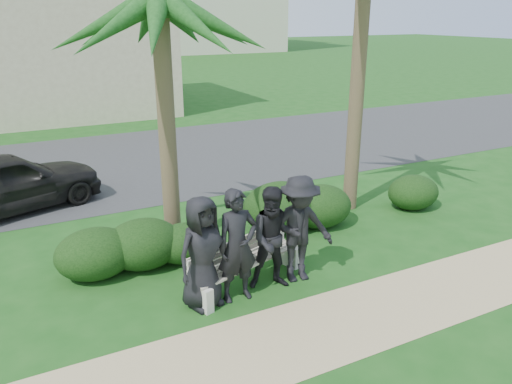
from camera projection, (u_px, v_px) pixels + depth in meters
ground at (284, 269)px, 8.85m from camera, size 160.00×160.00×0.00m
footpath at (345, 321)px, 7.34m from camera, size 30.00×1.60×0.01m
asphalt_street at (156, 159)px, 15.57m from camera, size 160.00×8.00×0.01m
stucco_bldg_right at (65, 28)px, 22.30m from camera, size 8.40×8.40×7.30m
park_bench at (246, 265)px, 8.27m from camera, size 2.30×1.13×0.75m
man_a at (203, 253)px, 7.48m from camera, size 0.99×0.78×1.78m
man_b at (237, 246)px, 7.65m from camera, size 0.67×0.45×1.83m
man_c at (275, 238)px, 8.01m from camera, size 1.01×0.89×1.73m
man_d at (299, 229)px, 8.22m from camera, size 1.28×0.85×1.84m
hedge_a at (95, 252)px, 8.50m from camera, size 1.35×1.11×0.88m
hedge_b at (143, 243)px, 8.84m from camera, size 1.37×1.13×0.89m
hedge_c at (184, 242)px, 9.06m from camera, size 1.11×0.92×0.72m
hedge_d at (280, 206)px, 10.32m from camera, size 1.61×1.33×1.05m
hedge_e at (320, 205)px, 10.56m from camera, size 1.39×1.15×0.90m
hedge_f at (413, 191)px, 11.52m from camera, size 1.23×1.01×0.80m
palm_left at (159, 6)px, 8.39m from camera, size 3.00×3.00×5.35m
car_a at (7, 183)px, 11.19m from camera, size 4.37×2.81×1.38m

